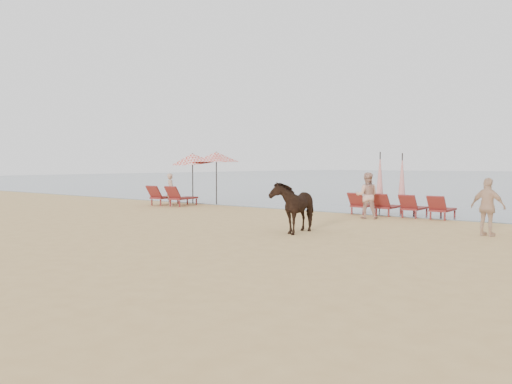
# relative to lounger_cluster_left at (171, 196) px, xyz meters

# --- Properties ---
(ground) EXTENTS (120.00, 120.00, 0.00)m
(ground) POSITION_rel_lounger_cluster_left_xyz_m (7.87, -8.32, -0.48)
(ground) COLOR tan
(ground) RESTS_ON ground
(lounger_cluster_left) EXTENTS (2.12, 2.05, 0.69)m
(lounger_cluster_left) POSITION_rel_lounger_cluster_left_xyz_m (0.00, 0.00, 0.00)
(lounger_cluster_left) COLOR maroon
(lounger_cluster_left) RESTS_ON ground
(lounger_cluster_right) EXTENTS (3.93, 1.72, 0.62)m
(lounger_cluster_right) POSITION_rel_lounger_cluster_left_xyz_m (11.17, 1.82, -0.05)
(lounger_cluster_right) COLOR maroon
(lounger_cluster_right) RESTS_ON ground
(umbrella_open_left_a) EXTENTS (2.40, 2.40, 2.74)m
(umbrella_open_left_a) POSITION_rel_lounger_cluster_left_xyz_m (1.37, 1.91, 1.98)
(umbrella_open_left_a) COLOR black
(umbrella_open_left_a) RESTS_ON ground
(umbrella_open_left_b) EXTENTS (2.17, 2.21, 2.76)m
(umbrella_open_left_b) POSITION_rel_lounger_cluster_left_xyz_m (-0.05, 1.62, 1.91)
(umbrella_open_left_b) COLOR black
(umbrella_open_left_b) RESTS_ON ground
(umbrella_closed_left) EXTENTS (0.32, 0.32, 2.62)m
(umbrella_closed_left) POSITION_rel_lounger_cluster_left_xyz_m (9.84, 2.97, 1.13)
(umbrella_closed_left) COLOR black
(umbrella_closed_left) RESTS_ON ground
(umbrella_closed_right) EXTENTS (0.31, 0.31, 2.56)m
(umbrella_closed_right) POSITION_rel_lounger_cluster_left_xyz_m (10.78, 3.06, 1.10)
(umbrella_closed_right) COLOR black
(umbrella_closed_right) RESTS_ON ground
(cow) EXTENTS (1.09, 1.96, 1.58)m
(cow) POSITION_rel_lounger_cluster_left_xyz_m (10.30, -4.60, 0.31)
(cow) COLOR black
(cow) RESTS_ON ground
(beachgoer_left) EXTENTS (0.71, 0.62, 1.62)m
(beachgoer_left) POSITION_rel_lounger_cluster_left_xyz_m (-0.09, 0.07, 0.34)
(beachgoer_left) COLOR tan
(beachgoer_left) RESTS_ON ground
(beachgoer_right_a) EXTENTS (1.06, 0.96, 1.77)m
(beachgoer_right_a) POSITION_rel_lounger_cluster_left_xyz_m (10.43, 0.36, 0.41)
(beachgoer_right_a) COLOR tan
(beachgoer_right_a) RESTS_ON ground
(beachgoer_right_b) EXTENTS (1.06, 0.63, 1.70)m
(beachgoer_right_b) POSITION_rel_lounger_cluster_left_xyz_m (15.23, -1.93, 0.37)
(beachgoer_right_b) COLOR tan
(beachgoer_right_b) RESTS_ON ground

